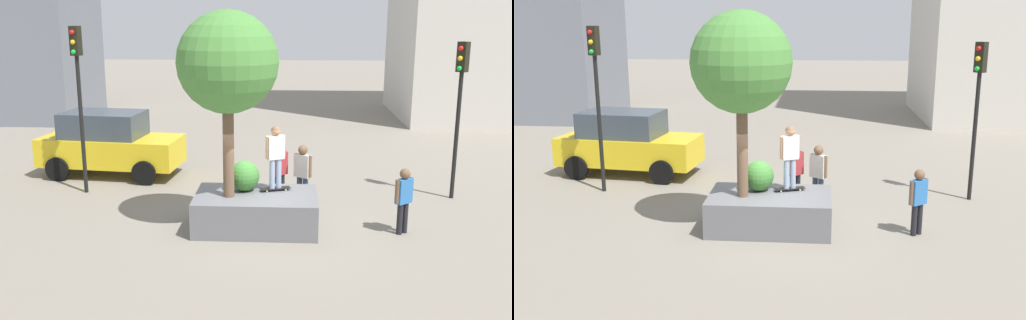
# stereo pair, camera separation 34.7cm
# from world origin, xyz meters

# --- Properties ---
(ground_plane) EXTENTS (120.00, 120.00, 0.00)m
(ground_plane) POSITION_xyz_m (0.00, 0.00, 0.00)
(ground_plane) COLOR gray
(planter_ledge) EXTENTS (3.10, 2.02, 0.89)m
(planter_ledge) POSITION_xyz_m (-0.07, 0.00, 0.45)
(planter_ledge) COLOR slate
(planter_ledge) RESTS_ON ground
(plaza_tree) EXTENTS (2.47, 2.47, 4.57)m
(plaza_tree) POSITION_xyz_m (-0.74, -0.19, 4.20)
(plaza_tree) COLOR brown
(plaza_tree) RESTS_ON planter_ledge
(boxwood_shrub) EXTENTS (0.79, 0.79, 0.79)m
(boxwood_shrub) POSITION_xyz_m (-0.39, 0.32, 1.29)
(boxwood_shrub) COLOR #3D7A33
(boxwood_shrub) RESTS_ON planter_ledge
(skateboard) EXTENTS (0.82, 0.46, 0.07)m
(skateboard) POSITION_xyz_m (0.42, 0.36, 0.95)
(skateboard) COLOR black
(skateboard) RESTS_ON planter_ledge
(skateboarder) EXTENTS (0.51, 0.36, 1.63)m
(skateboarder) POSITION_xyz_m (0.42, 0.36, 1.91)
(skateboarder) COLOR #8C9EB7
(skateboarder) RESTS_ON skateboard
(taxi_cab) EXTENTS (4.88, 2.61, 2.18)m
(taxi_cab) POSITION_xyz_m (-5.35, 4.87, 1.11)
(taxi_cab) COLOR gold
(taxi_cab) RESTS_ON ground
(traffic_light_corner) EXTENTS (0.37, 0.37, 4.61)m
(traffic_light_corner) POSITION_xyz_m (5.64, 2.86, 3.14)
(traffic_light_corner) COLOR black
(traffic_light_corner) RESTS_ON ground
(traffic_light_median) EXTENTS (0.33, 0.37, 5.03)m
(traffic_light_median) POSITION_xyz_m (-5.50, 2.79, 3.40)
(traffic_light_median) COLOR black
(traffic_light_median) RESTS_ON ground
(pedestrian_crossing) EXTENTS (0.51, 0.44, 1.77)m
(pedestrian_crossing) POSITION_xyz_m (1.15, 1.93, 1.02)
(pedestrian_crossing) COLOR navy
(pedestrian_crossing) RESTS_ON ground
(passerby_with_bag) EXTENTS (0.48, 0.48, 1.78)m
(passerby_with_bag) POSITION_xyz_m (0.49, 2.13, 1.03)
(passerby_with_bag) COLOR black
(passerby_with_bag) RESTS_ON ground
(bystander_watching) EXTENTS (0.47, 0.43, 1.68)m
(bystander_watching) POSITION_xyz_m (3.60, -0.20, 0.97)
(bystander_watching) COLOR black
(bystander_watching) RESTS_ON ground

